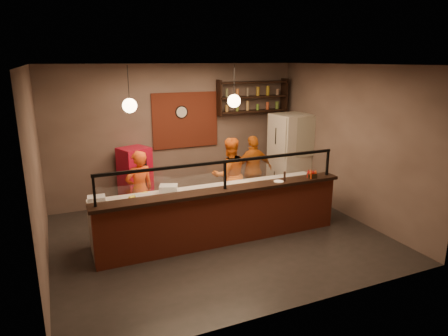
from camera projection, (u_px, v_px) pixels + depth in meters
name	position (u px, v px, depth m)	size (l,w,h in m)	color
floor	(219.00, 237.00, 7.65)	(6.00, 6.00, 0.00)	black
ceiling	(218.00, 65.00, 6.81)	(6.00, 6.00, 0.00)	#3C352E
wall_back	(177.00, 133.00, 9.44)	(6.00, 6.00, 0.00)	#745E55
wall_left	(37.00, 174.00, 6.07)	(5.00, 5.00, 0.00)	#745E55
wall_right	(350.00, 142.00, 8.39)	(5.00, 5.00, 0.00)	#745E55
wall_front	(295.00, 198.00, 5.02)	(6.00, 6.00, 0.00)	#745E55
brick_patch	(186.00, 120.00, 9.41)	(1.60, 0.04, 1.30)	maroon
service_counter	(225.00, 218.00, 7.25)	(4.60, 0.25, 1.00)	maroon
counter_ledge	(225.00, 190.00, 7.11)	(4.70, 0.37, 0.06)	black
worktop_cabinet	(215.00, 213.00, 7.71)	(4.60, 0.75, 0.85)	gray
worktop	(214.00, 190.00, 7.59)	(4.60, 0.75, 0.05)	silver
sneeze_guard	(225.00, 172.00, 7.02)	(4.50, 0.05, 0.52)	white
wall_shelving	(253.00, 97.00, 9.80)	(1.84, 0.28, 0.85)	black
wall_clock	(181.00, 112.00, 9.31)	(0.30, 0.30, 0.04)	black
pendant_left	(130.00, 106.00, 6.57)	(0.24, 0.24, 0.77)	black
pendant_right	(234.00, 101.00, 7.31)	(0.24, 0.24, 0.77)	black
cook_left	(140.00, 190.00, 7.87)	(0.58, 0.38, 1.59)	#ED4C16
cook_mid	(230.00, 175.00, 8.77)	(0.81, 0.63, 1.66)	orange
cook_right	(253.00, 170.00, 9.24)	(0.95, 0.39, 1.61)	#C45D12
fridge	(290.00, 155.00, 9.82)	(0.84, 0.79, 2.02)	beige
red_cooler	(135.00, 179.00, 8.93)	(0.61, 0.56, 1.41)	#B20B26
pizza_dough	(241.00, 184.00, 7.89)	(0.48, 0.48, 0.01)	white
prep_tub_a	(96.00, 200.00, 6.77)	(0.29, 0.23, 0.15)	silver
prep_tub_b	(169.00, 189.00, 7.32)	(0.32, 0.26, 0.16)	silver
prep_tub_c	(144.00, 199.00, 6.86)	(0.28, 0.22, 0.14)	silver
rolling_pin	(138.00, 195.00, 7.14)	(0.07, 0.07, 0.38)	yellow
condiment_caddy	(312.00, 176.00, 7.75)	(0.16, 0.13, 0.09)	black
pepper_mill	(285.00, 176.00, 7.53)	(0.04, 0.04, 0.19)	black
small_plate	(279.00, 181.00, 7.51)	(0.18, 0.18, 0.01)	white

